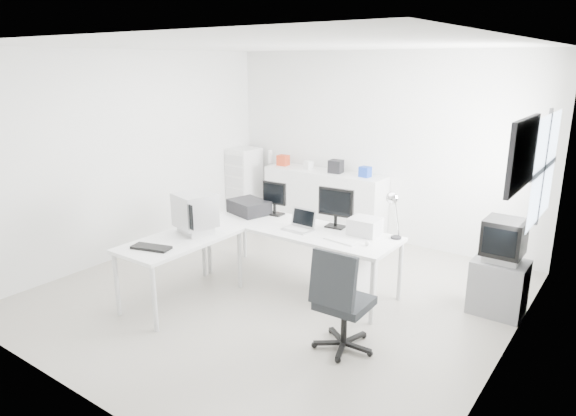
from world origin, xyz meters
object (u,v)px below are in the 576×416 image
Objects in this scene: office_chair at (345,298)px; tv_cabinet at (498,287)px; lcd_monitor_small at (275,199)px; crt_tv at (504,241)px; drawer_pedestal at (352,275)px; sideboard at (324,202)px; inkjet_printer at (249,207)px; laptop at (298,222)px; side_desk at (182,270)px; main_desk at (299,257)px; lcd_monitor_large at (336,209)px; laser_printer at (365,226)px; crt_monitor at (195,212)px; filing_cabinet at (245,184)px.

office_chair reaches higher than tv_cabinet.
lcd_monitor_small is 2.73m from crt_tv.
drawer_pedestal is 2.44m from sideboard.
laptop is at bearing 2.97° from inkjet_printer.
tv_cabinet is at bearing 30.88° from side_desk.
inkjet_printer is 1.17× the size of lcd_monitor_small.
laptop is 2.24m from sideboard.
office_chair is at bearing -33.93° from laptop.
main_desk is at bearing -162.17° from crt_tv.
drawer_pedestal is 1.20× the size of crt_tv.
lcd_monitor_large is 0.77× the size of tv_cabinet.
crt_monitor is (-1.60, -1.07, 0.15)m from laser_printer.
lcd_monitor_large reaches higher than side_desk.
lcd_monitor_small is at bearing 42.06° from inkjet_printer.
crt_tv is (1.79, 0.44, -0.16)m from lcd_monitor_large.
lcd_monitor_large reaches higher than sideboard.
lcd_monitor_large is 1.37× the size of laser_printer.
main_desk is 1.21× the size of sideboard.
office_chair is at bearing 5.31° from side_desk.
crt_tv reaches higher than laptop.
crt_monitor is 2.82m from sideboard.
laptop reaches higher than drawer_pedestal.
laser_printer is at bearing -3.72° from lcd_monitor_small.
drawer_pedestal is 1.08m from office_chair.
office_chair is at bearing -38.58° from main_desk.
crt_tv is (2.14, 0.69, 0.45)m from main_desk.
crt_monitor reaches higher than filing_cabinet.
sideboard is (-0.89, 2.03, -0.35)m from laptop.
laptop is at bearing 142.05° from office_chair.
side_desk is 3.51m from crt_tv.
filing_cabinet reaches higher than drawer_pedestal.
lcd_monitor_large is at bearing -54.65° from sideboard.
laptop is 1.18m from crt_monitor.
inkjet_printer is at bearing -177.48° from laser_printer.
laptop is at bearing -135.71° from lcd_monitor_large.
main_desk is 0.91m from laser_printer.
filing_cabinet is at bearing 135.00° from crt_monitor.
lcd_monitor_small is 0.71× the size of tv_cabinet.
crt_monitor is 2.05m from office_chair.
filing_cabinet is at bearing 142.89° from main_desk.
lcd_monitor_small is 0.21× the size of sideboard.
office_chair is at bearing -121.80° from tv_cabinet.
filing_cabinet is (-1.81, 1.54, -0.35)m from lcd_monitor_small.
filing_cabinet reaches higher than lcd_monitor_small.
filing_cabinet reaches higher than side_desk.
inkjet_printer is 0.98× the size of crt_tv.
office_chair is 3.47m from sideboard.
tv_cabinet is 1.19× the size of crt_tv.
laser_printer is at bearing -47.04° from sideboard.
lcd_monitor_large is 3.14m from filing_cabinet.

